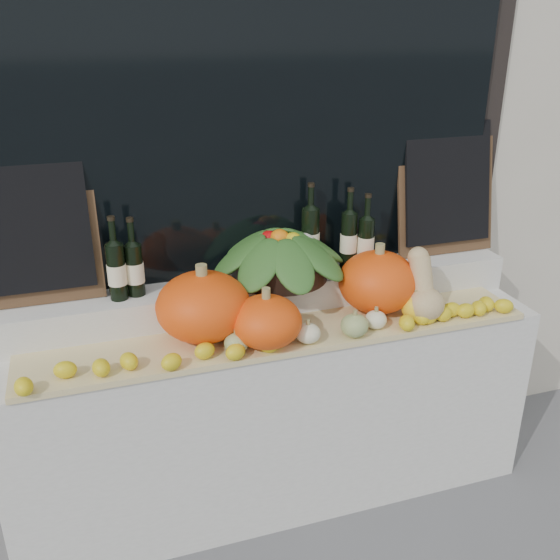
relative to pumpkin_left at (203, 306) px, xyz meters
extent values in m
cube|color=black|center=(0.31, 0.33, 0.86)|extent=(2.40, 0.04, 2.10)
cube|color=black|center=(0.31, 0.30, 0.86)|extent=(2.20, 0.02, 2.00)
cube|color=silver|center=(0.31, 0.06, -0.60)|extent=(2.30, 0.55, 0.88)
cube|color=silver|center=(0.31, 0.21, -0.08)|extent=(2.30, 0.25, 0.16)
cube|color=tan|center=(0.31, -0.07, -0.15)|extent=(2.10, 0.32, 0.02)
ellipsoid|color=#FD500D|center=(0.00, 0.00, 0.00)|extent=(0.50, 0.50, 0.27)
ellipsoid|color=#FD500D|center=(0.77, 0.01, 0.00)|extent=(0.44, 0.44, 0.27)
ellipsoid|color=#FD500D|center=(0.22, -0.14, -0.04)|extent=(0.34, 0.34, 0.20)
ellipsoid|color=tan|center=(0.92, -0.14, -0.06)|extent=(0.16, 0.16, 0.15)
cylinder|color=tan|center=(0.92, -0.09, 0.05)|extent=(0.09, 0.14, 0.18)
sphere|color=tan|center=(0.92, -0.05, 0.12)|extent=(0.09, 0.09, 0.09)
ellipsoid|color=#3F6E21|center=(0.58, -0.18, -0.09)|extent=(0.11, 0.11, 0.10)
cylinder|color=#90864F|center=(0.58, -0.18, -0.03)|extent=(0.02, 0.02, 0.02)
ellipsoid|color=#3F6E21|center=(0.09, -0.16, -0.09)|extent=(0.09, 0.09, 0.08)
cylinder|color=#90864F|center=(0.09, -0.16, -0.04)|extent=(0.02, 0.02, 0.02)
ellipsoid|color=#EFE8BF|center=(0.38, -0.17, -0.10)|extent=(0.10, 0.10, 0.08)
cylinder|color=#90864F|center=(0.38, -0.17, -0.05)|extent=(0.02, 0.02, 0.02)
ellipsoid|color=yellow|center=(0.24, -0.17, -0.07)|extent=(0.12, 0.12, 0.14)
cylinder|color=#90864F|center=(0.24, -0.17, 0.01)|extent=(0.02, 0.02, 0.02)
ellipsoid|color=#EFE8BF|center=(0.69, -0.14, -0.10)|extent=(0.09, 0.09, 0.08)
cylinder|color=#90864F|center=(0.69, -0.14, -0.05)|extent=(0.02, 0.02, 0.02)
ellipsoid|color=yellow|center=(0.88, -0.12, -0.08)|extent=(0.11, 0.11, 0.12)
cylinder|color=#90864F|center=(0.88, -0.12, -0.01)|extent=(0.02, 0.02, 0.02)
cylinder|color=black|center=(0.38, 0.19, 0.05)|extent=(0.42, 0.42, 0.10)
cylinder|color=black|center=(-0.31, 0.18, 0.12)|extent=(0.07, 0.07, 0.23)
cylinder|color=black|center=(-0.31, 0.18, 0.28)|extent=(0.03, 0.03, 0.10)
cylinder|color=#F3EBCA|center=(-0.31, 0.18, 0.11)|extent=(0.08, 0.08, 0.08)
cylinder|color=black|center=(-0.31, 0.18, 0.34)|extent=(0.03, 0.03, 0.02)
cylinder|color=black|center=(-0.24, 0.20, 0.11)|extent=(0.07, 0.07, 0.22)
cylinder|color=black|center=(-0.24, 0.20, 0.26)|extent=(0.03, 0.03, 0.10)
cylinder|color=#F3EBCA|center=(-0.24, 0.20, 0.10)|extent=(0.08, 0.08, 0.08)
cylinder|color=black|center=(-0.24, 0.20, 0.32)|extent=(0.03, 0.03, 0.02)
cylinder|color=black|center=(0.54, 0.24, 0.14)|extent=(0.08, 0.08, 0.28)
cylinder|color=black|center=(0.54, 0.24, 0.33)|extent=(0.03, 0.03, 0.10)
cylinder|color=#F3EBCA|center=(0.54, 0.24, 0.13)|extent=(0.08, 0.08, 0.08)
cylinder|color=black|center=(0.54, 0.24, 0.39)|extent=(0.03, 0.03, 0.02)
cylinder|color=black|center=(0.71, 0.21, 0.13)|extent=(0.07, 0.07, 0.26)
cylinder|color=black|center=(0.71, 0.21, 0.31)|extent=(0.03, 0.03, 0.10)
cylinder|color=#F3EBCA|center=(0.71, 0.21, 0.12)|extent=(0.08, 0.08, 0.08)
cylinder|color=black|center=(0.71, 0.21, 0.36)|extent=(0.03, 0.03, 0.02)
cylinder|color=black|center=(0.79, 0.18, 0.11)|extent=(0.07, 0.07, 0.23)
cylinder|color=black|center=(0.79, 0.18, 0.28)|extent=(0.03, 0.03, 0.10)
cylinder|color=#F3EBCA|center=(0.79, 0.18, 0.10)|extent=(0.08, 0.08, 0.08)
cylinder|color=black|center=(0.79, 0.18, 0.33)|extent=(0.03, 0.03, 0.02)
cube|color=#4C331E|center=(-0.61, 0.28, 0.30)|extent=(0.50, 0.13, 0.61)
cube|color=black|center=(-0.61, 0.26, 0.33)|extent=(0.44, 0.12, 0.55)
cube|color=#4C331E|center=(1.23, 0.28, 0.30)|extent=(0.50, 0.13, 0.61)
cube|color=black|center=(1.23, 0.26, 0.33)|extent=(0.44, 0.12, 0.55)
camera|label=1|loc=(-0.40, -2.21, 1.06)|focal=40.00mm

